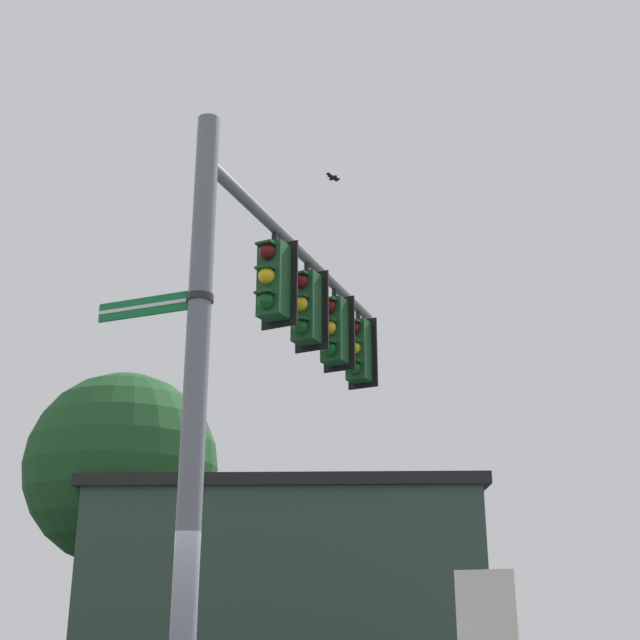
% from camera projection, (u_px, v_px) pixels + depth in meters
% --- Properties ---
extents(signal_pole, '(0.26, 0.26, 7.30)m').
position_uv_depth(signal_pole, '(194.00, 419.00, 8.87)').
color(signal_pole, slate).
rests_on(signal_pole, ground).
extents(mast_arm, '(0.69, 5.84, 0.16)m').
position_uv_depth(mast_arm, '(304.00, 256.00, 12.44)').
color(mast_arm, slate).
extents(traffic_light_nearest_pole, '(0.54, 0.49, 1.31)m').
position_uv_depth(traffic_light_nearest_pole, '(273.00, 280.00, 11.27)').
color(traffic_light_nearest_pole, black).
extents(traffic_light_mid_inner, '(0.54, 0.49, 1.31)m').
position_uv_depth(traffic_light_mid_inner, '(306.00, 307.00, 12.27)').
color(traffic_light_mid_inner, black).
extents(traffic_light_mid_outer, '(0.54, 0.49, 1.31)m').
position_uv_depth(traffic_light_mid_outer, '(334.00, 330.00, 13.26)').
color(traffic_light_mid_outer, black).
extents(traffic_light_arm_end, '(0.54, 0.49, 1.31)m').
position_uv_depth(traffic_light_arm_end, '(358.00, 350.00, 14.26)').
color(traffic_light_arm_end, black).
extents(street_name_sign, '(1.47, 0.30, 0.22)m').
position_uv_depth(street_name_sign, '(169.00, 303.00, 9.45)').
color(street_name_sign, '#147238').
extents(bird_flying, '(0.23, 0.31, 0.09)m').
position_uv_depth(bird_flying, '(333.00, 178.00, 15.95)').
color(bird_flying, black).
extents(storefront_building, '(11.68, 10.29, 4.91)m').
position_uv_depth(storefront_building, '(288.00, 585.00, 22.12)').
color(storefront_building, '#33473D').
rests_on(storefront_building, ground).
extents(tree_by_storefront, '(5.20, 5.20, 8.09)m').
position_uv_depth(tree_by_storefront, '(122.00, 468.00, 22.94)').
color(tree_by_storefront, '#4C3823').
rests_on(tree_by_storefront, ground).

